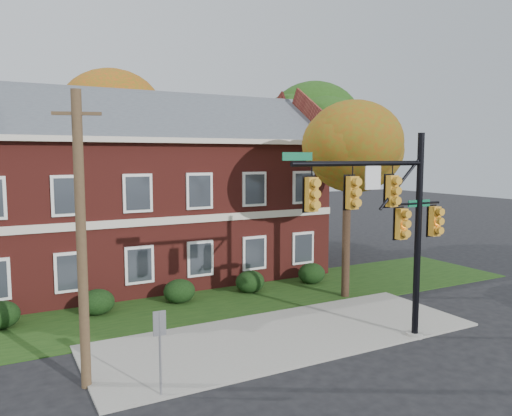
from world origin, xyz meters
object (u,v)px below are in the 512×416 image
hedge_far_left (0,315)px  hedge_right (250,282)px  tree_right_rear (314,129)px  sign_post (160,339)px  traffic_signal (390,214)px  tree_near_right (354,150)px  apartment_building (144,184)px  hedge_center (179,291)px  hedge_left (97,302)px  tree_far_rear (130,119)px  hedge_far_right (312,273)px  utility_pole (81,240)px

hedge_far_left → hedge_right: size_ratio=1.00×
tree_right_rear → sign_post: tree_right_rear is taller
traffic_signal → sign_post: bearing=-178.1°
tree_near_right → sign_post: tree_near_right is taller
traffic_signal → hedge_far_left: bearing=147.2°
tree_right_rear → apartment_building: bearing=-175.7°
hedge_far_left → hedge_center: (7.00, 0.00, 0.00)m
traffic_signal → sign_post: 8.52m
apartment_building → tree_near_right: bearing=-48.2°
tree_near_right → hedge_far_left: bearing=168.7°
sign_post → hedge_right: bearing=51.3°
hedge_right → sign_post: sign_post is taller
hedge_left → hedge_center: same height
hedge_center → tree_right_rear: (11.31, 6.11, 7.60)m
hedge_far_left → tree_far_rear: bearing=57.5°
apartment_building → tree_right_rear: (11.31, 0.86, 3.13)m
hedge_left → hedge_far_left: bearing=180.0°
hedge_center → hedge_far_right: 7.00m
hedge_center → tree_near_right: size_ratio=0.16×
tree_near_right → utility_pole: 12.99m
tree_near_right → traffic_signal: bearing=-116.7°
apartment_building → hedge_far_left: apartment_building is taller
tree_right_rear → tree_far_rear: bearing=145.0°
hedge_right → tree_far_rear: tree_far_rear is taller
hedge_right → tree_right_rear: bearing=38.0°
hedge_center → hedge_right: size_ratio=1.00×
tree_near_right → tree_right_rear: (4.09, 8.95, 1.45)m
hedge_left → hedge_far_right: same height
tree_far_rear → utility_pole: bearing=-108.0°
apartment_building → sign_post: apartment_building is taller
hedge_center → utility_pole: (-5.00, -6.42, 3.62)m
hedge_far_right → apartment_building: bearing=143.1°
tree_near_right → tree_far_rear: (-5.88, 15.93, 2.17)m
hedge_right → hedge_center: bearing=180.0°
tree_right_rear → utility_pole: (-16.31, -12.53, -3.98)m
hedge_right → hedge_far_right: bearing=0.0°
hedge_far_left → hedge_right: 10.50m
tree_right_rear → tree_far_rear: tree_far_rear is taller
apartment_building → tree_near_right: size_ratio=2.19×
utility_pole → hedge_left: bearing=96.4°
hedge_far_left → hedge_center: same height
hedge_center → hedge_far_right: bearing=0.0°
traffic_signal → utility_pole: size_ratio=0.88×
hedge_far_left → traffic_signal: bearing=-34.1°
apartment_building → hedge_left: 7.73m
hedge_far_right → tree_far_rear: 16.51m
apartment_building → utility_pole: bearing=-113.2°
apartment_building → tree_right_rear: size_ratio=1.77×
hedge_far_left → tree_right_rear: (18.31, 6.11, 7.60)m
hedge_far_left → hedge_right: same height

